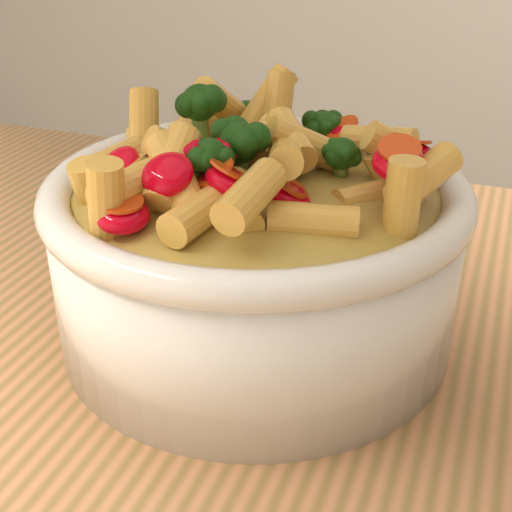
% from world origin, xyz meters
% --- Properties ---
extents(table, '(1.20, 0.80, 0.90)m').
position_xyz_m(table, '(0.00, 0.00, 0.80)').
color(table, tan).
rests_on(table, ground).
extents(serving_bowl, '(0.27, 0.27, 0.12)m').
position_xyz_m(serving_bowl, '(0.05, 0.07, 0.96)').
color(serving_bowl, white).
rests_on(serving_bowl, table).
extents(pasta_salad, '(0.21, 0.21, 0.05)m').
position_xyz_m(pasta_salad, '(0.05, 0.07, 1.03)').
color(pasta_salad, '#FFC150').
rests_on(pasta_salad, serving_bowl).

